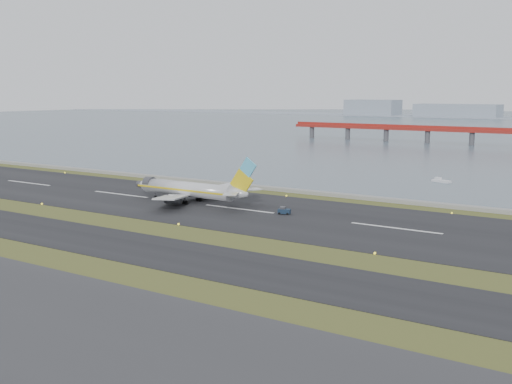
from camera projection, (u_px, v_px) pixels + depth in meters
ground at (155, 232)px, 130.98m from camera, size 1000.00×1000.00×0.00m
taxiway_strip at (111, 243)px, 121.10m from camera, size 1000.00×18.00×0.10m
runway_strip at (239, 209)px, 155.66m from camera, size 1000.00×45.00×0.10m
seawall at (300, 191)px, 180.28m from camera, size 1000.00×2.50×1.00m
airliner at (192, 190)px, 163.63m from camera, size 38.52×32.89×12.80m
pushback_tug at (284, 211)px, 148.84m from camera, size 3.15×2.34×1.80m
workboat_near at (441, 181)px, 201.47m from camera, size 6.45×3.81×1.49m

